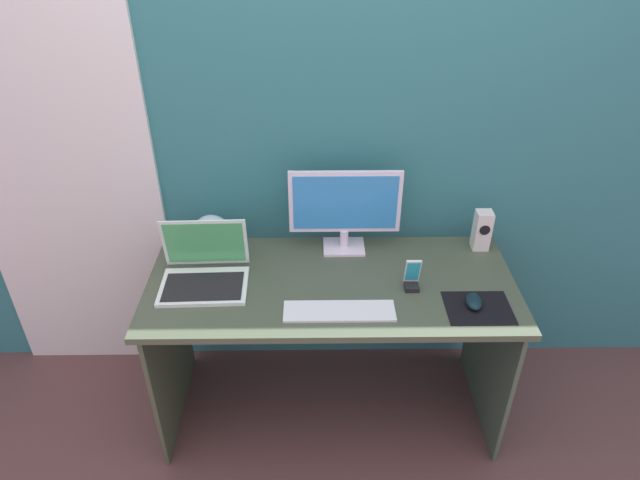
# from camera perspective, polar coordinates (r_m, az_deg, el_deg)

# --- Properties ---
(ground_plane) EXTENTS (8.00, 8.00, 0.00)m
(ground_plane) POSITION_cam_1_polar(r_m,az_deg,el_deg) (2.79, 0.98, -16.58)
(ground_plane) COLOR brown
(wall_back) EXTENTS (6.00, 0.04, 2.50)m
(wall_back) POSITION_cam_1_polar(r_m,az_deg,el_deg) (2.38, 1.01, 11.38)
(wall_back) COLOR #307478
(wall_back) RESTS_ON ground_plane
(door_left) EXTENTS (0.82, 0.02, 2.02)m
(door_left) POSITION_cam_1_polar(r_m,az_deg,el_deg) (2.68, -24.64, 5.21)
(door_left) COLOR white
(door_left) RESTS_ON ground_plane
(desk) EXTENTS (1.49, 0.66, 0.75)m
(desk) POSITION_cam_1_polar(r_m,az_deg,el_deg) (2.37, 1.12, -7.18)
(desk) COLOR #444E3A
(desk) RESTS_ON ground_plane
(monitor) EXTENTS (0.47, 0.14, 0.38)m
(monitor) POSITION_cam_1_polar(r_m,az_deg,el_deg) (2.36, 2.56, 3.32)
(monitor) COLOR white
(monitor) RESTS_ON desk
(speaker_right) EXTENTS (0.07, 0.07, 0.18)m
(speaker_right) POSITION_cam_1_polar(r_m,az_deg,el_deg) (2.52, 16.19, 0.97)
(speaker_right) COLOR white
(speaker_right) RESTS_ON desk
(laptop) EXTENTS (0.35, 0.28, 0.24)m
(laptop) POSITION_cam_1_polar(r_m,az_deg,el_deg) (2.29, -11.72, -3.17)
(laptop) COLOR white
(laptop) RESTS_ON desk
(fishbowl) EXTENTS (0.17, 0.17, 0.17)m
(fishbowl) POSITION_cam_1_polar(r_m,az_deg,el_deg) (2.46, -11.01, 0.61)
(fishbowl) COLOR silver
(fishbowl) RESTS_ON desk
(keyboard_external) EXTENTS (0.42, 0.12, 0.01)m
(keyboard_external) POSITION_cam_1_polar(r_m,az_deg,el_deg) (2.12, 1.98, -7.27)
(keyboard_external) COLOR white
(keyboard_external) RESTS_ON desk
(mousepad) EXTENTS (0.25, 0.20, 0.00)m
(mousepad) POSITION_cam_1_polar(r_m,az_deg,el_deg) (2.23, 15.83, -6.67)
(mousepad) COLOR black
(mousepad) RESTS_ON desk
(mouse) EXTENTS (0.07, 0.11, 0.04)m
(mouse) POSITION_cam_1_polar(r_m,az_deg,el_deg) (2.22, 15.42, -6.06)
(mouse) COLOR black
(mouse) RESTS_ON mousepad
(phone_in_dock) EXTENTS (0.06, 0.06, 0.14)m
(phone_in_dock) POSITION_cam_1_polar(r_m,az_deg,el_deg) (2.24, 9.37, -3.86)
(phone_in_dock) COLOR black
(phone_in_dock) RESTS_ON desk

